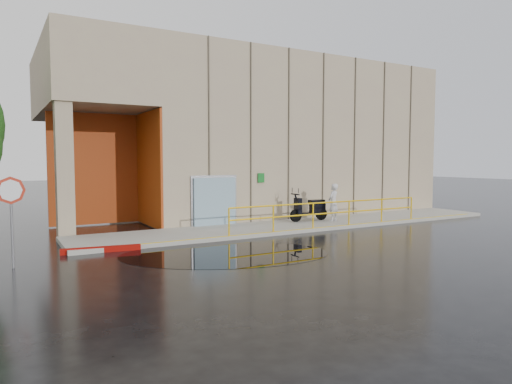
# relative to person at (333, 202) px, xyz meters

# --- Properties ---
(ground) EXTENTS (120.00, 120.00, 0.00)m
(ground) POSITION_rel_person_xyz_m (-5.33, -4.36, -0.99)
(ground) COLOR black
(ground) RESTS_ON ground
(sidewalk) EXTENTS (20.00, 3.00, 0.15)m
(sidewalk) POSITION_rel_person_xyz_m (-1.33, 0.14, -0.92)
(sidewalk) COLOR gray
(sidewalk) RESTS_ON ground
(building) EXTENTS (20.00, 10.17, 8.00)m
(building) POSITION_rel_person_xyz_m (-0.23, 6.63, 3.21)
(building) COLOR tan
(building) RESTS_ON ground
(guardrail) EXTENTS (9.56, 0.06, 1.03)m
(guardrail) POSITION_rel_person_xyz_m (-1.08, -1.21, -0.32)
(guardrail) COLOR yellow
(guardrail) RESTS_ON sidewalk
(person) EXTENTS (0.73, 0.63, 1.69)m
(person) POSITION_rel_person_xyz_m (0.00, 0.00, 0.00)
(person) COLOR silver
(person) RESTS_ON sidewalk
(scooter) EXTENTS (1.97, 0.67, 1.51)m
(scooter) POSITION_rel_person_xyz_m (-0.90, 0.58, 0.03)
(scooter) COLOR black
(scooter) RESTS_ON sidewalk
(stop_sign) EXTENTS (0.73, 0.20, 2.46)m
(stop_sign) POSITION_rel_person_xyz_m (-12.81, -2.28, 0.81)
(stop_sign) COLOR slate
(stop_sign) RESTS_ON ground
(red_curb) EXTENTS (2.40, 0.54, 0.18)m
(red_curb) POSITION_rel_person_xyz_m (-10.33, -1.26, -0.90)
(red_curb) COLOR #890903
(red_curb) RESTS_ON ground
(puddle) EXTENTS (7.44, 6.05, 0.01)m
(puddle) POSITION_rel_person_xyz_m (-7.08, -3.45, -0.99)
(puddle) COLOR black
(puddle) RESTS_ON ground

